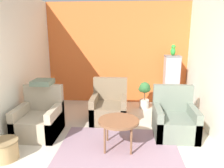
{
  "coord_description": "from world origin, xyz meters",
  "views": [
    {
      "loc": [
        0.33,
        -2.42,
        2.02
      ],
      "look_at": [
        0.0,
        1.86,
        0.98
      ],
      "focal_mm": 35.0,
      "sensor_mm": 36.0,
      "label": 1
    }
  ],
  "objects_px": {
    "armchair_right": "(174,121)",
    "wicker_basket": "(5,149)",
    "coffee_table": "(119,123)",
    "parrot": "(173,50)",
    "armchair_left": "(40,120)",
    "armchair_middle": "(109,108)",
    "birdcage": "(171,85)",
    "potted_plant": "(145,93)"
  },
  "relations": [
    {
      "from": "armchair_right",
      "to": "wicker_basket",
      "type": "xyz_separation_m",
      "value": [
        -2.9,
        -1.09,
        -0.12
      ]
    },
    {
      "from": "coffee_table",
      "to": "parrot",
      "type": "height_order",
      "value": "parrot"
    },
    {
      "from": "wicker_basket",
      "to": "coffee_table",
      "type": "bearing_deg",
      "value": 14.91
    },
    {
      "from": "armchair_left",
      "to": "parrot",
      "type": "relative_size",
      "value": 3.31
    },
    {
      "from": "armchair_right",
      "to": "armchair_middle",
      "type": "relative_size",
      "value": 1.0
    },
    {
      "from": "armchair_left",
      "to": "parrot",
      "type": "bearing_deg",
      "value": 31.58
    },
    {
      "from": "birdcage",
      "to": "potted_plant",
      "type": "bearing_deg",
      "value": -173.59
    },
    {
      "from": "coffee_table",
      "to": "armchair_middle",
      "type": "relative_size",
      "value": 0.75
    },
    {
      "from": "potted_plant",
      "to": "wicker_basket",
      "type": "bearing_deg",
      "value": -132.72
    },
    {
      "from": "coffee_table",
      "to": "armchair_left",
      "type": "relative_size",
      "value": 0.75
    },
    {
      "from": "coffee_table",
      "to": "wicker_basket",
      "type": "bearing_deg",
      "value": -165.09
    },
    {
      "from": "coffee_table",
      "to": "armchair_middle",
      "type": "bearing_deg",
      "value": 102.37
    },
    {
      "from": "parrot",
      "to": "potted_plant",
      "type": "height_order",
      "value": "parrot"
    },
    {
      "from": "armchair_left",
      "to": "potted_plant",
      "type": "xyz_separation_m",
      "value": [
        2.19,
        1.69,
        0.13
      ]
    },
    {
      "from": "birdcage",
      "to": "parrot",
      "type": "xyz_separation_m",
      "value": [
        -0.0,
        0.0,
        0.91
      ]
    },
    {
      "from": "coffee_table",
      "to": "wicker_basket",
      "type": "height_order",
      "value": "coffee_table"
    },
    {
      "from": "armchair_left",
      "to": "parrot",
      "type": "distance_m",
      "value": 3.61
    },
    {
      "from": "coffee_table",
      "to": "armchair_left",
      "type": "bearing_deg",
      "value": 164.96
    },
    {
      "from": "potted_plant",
      "to": "wicker_basket",
      "type": "xyz_separation_m",
      "value": [
        -2.41,
        -2.61,
        -0.25
      ]
    },
    {
      "from": "armchair_middle",
      "to": "wicker_basket",
      "type": "xyz_separation_m",
      "value": [
        -1.54,
        -1.73,
        -0.12
      ]
    },
    {
      "from": "armchair_left",
      "to": "armchair_middle",
      "type": "xyz_separation_m",
      "value": [
        1.33,
        0.81,
        0.0
      ]
    },
    {
      "from": "armchair_left",
      "to": "armchair_right",
      "type": "relative_size",
      "value": 1.0
    },
    {
      "from": "birdcage",
      "to": "parrot",
      "type": "distance_m",
      "value": 0.91
    },
    {
      "from": "birdcage",
      "to": "potted_plant",
      "type": "height_order",
      "value": "birdcage"
    },
    {
      "from": "potted_plant",
      "to": "coffee_table",
      "type": "bearing_deg",
      "value": -105.58
    },
    {
      "from": "armchair_right",
      "to": "potted_plant",
      "type": "distance_m",
      "value": 1.6
    },
    {
      "from": "coffee_table",
      "to": "wicker_basket",
      "type": "distance_m",
      "value": 1.9
    },
    {
      "from": "birdcage",
      "to": "coffee_table",
      "type": "bearing_deg",
      "value": -120.21
    },
    {
      "from": "coffee_table",
      "to": "birdcage",
      "type": "height_order",
      "value": "birdcage"
    },
    {
      "from": "parrot",
      "to": "potted_plant",
      "type": "xyz_separation_m",
      "value": [
        -0.69,
        -0.08,
        -1.12
      ]
    },
    {
      "from": "armchair_left",
      "to": "potted_plant",
      "type": "height_order",
      "value": "armchair_left"
    },
    {
      "from": "birdcage",
      "to": "wicker_basket",
      "type": "relative_size",
      "value": 3.22
    },
    {
      "from": "birdcage",
      "to": "potted_plant",
      "type": "relative_size",
      "value": 1.98
    },
    {
      "from": "armchair_right",
      "to": "coffee_table",
      "type": "bearing_deg",
      "value": -150.68
    },
    {
      "from": "armchair_right",
      "to": "potted_plant",
      "type": "xyz_separation_m",
      "value": [
        -0.49,
        1.52,
        0.13
      ]
    },
    {
      "from": "coffee_table",
      "to": "potted_plant",
      "type": "height_order",
      "value": "potted_plant"
    },
    {
      "from": "wicker_basket",
      "to": "armchair_left",
      "type": "bearing_deg",
      "value": 76.84
    },
    {
      "from": "armchair_left",
      "to": "birdcage",
      "type": "relative_size",
      "value": 0.67
    },
    {
      "from": "armchair_right",
      "to": "armchair_middle",
      "type": "bearing_deg",
      "value": 154.83
    },
    {
      "from": "armchair_left",
      "to": "wicker_basket",
      "type": "xyz_separation_m",
      "value": [
        -0.21,
        -0.91,
        -0.12
      ]
    },
    {
      "from": "armchair_right",
      "to": "potted_plant",
      "type": "relative_size",
      "value": 1.33
    },
    {
      "from": "armchair_middle",
      "to": "wicker_basket",
      "type": "bearing_deg",
      "value": -131.81
    }
  ]
}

